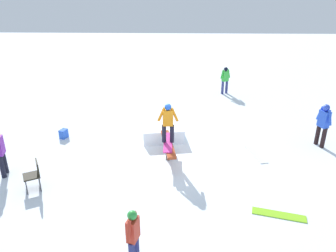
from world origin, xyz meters
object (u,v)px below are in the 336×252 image
bystander_purple (0,150)px  backpack_on_snow (64,134)px  bystander_blue (323,123)px  main_rider_on_rail (168,124)px  loose_snowboard_white (256,154)px  bystander_green (225,79)px  rail_feature (168,145)px  loose_snowboard_lime (279,215)px  folding_chair (34,177)px  bystander_red (133,234)px

bystander_purple → backpack_on_snow: 2.92m
bystander_purple → bystander_blue: 10.74m
main_rider_on_rail → loose_snowboard_white: size_ratio=1.15×
bystander_green → backpack_on_snow: bystander_green is taller
bystander_purple → bystander_green: 11.44m
rail_feature → loose_snowboard_lime: bearing=37.5°
loose_snowboard_lime → folding_chair: (-0.96, -6.69, 0.40)m
rail_feature → bystander_blue: size_ratio=1.27×
main_rider_on_rail → loose_snowboard_lime: main_rider_on_rail is taller
loose_snowboard_lime → main_rider_on_rail: bearing=-28.9°
folding_chair → main_rider_on_rail: bearing=87.7°
rail_feature → loose_snowboard_lime: 4.08m
folding_chair → backpack_on_snow: 3.42m
main_rider_on_rail → loose_snowboard_lime: 4.24m
loose_snowboard_lime → folding_chair: bearing=6.6°
loose_snowboard_white → backpack_on_snow: bearing=67.5°
bystander_green → bystander_red: (11.68, -3.39, -0.06)m
bystander_green → backpack_on_snow: size_ratio=4.21×
bystander_red → loose_snowboard_lime: size_ratio=0.99×
loose_snowboard_lime → loose_snowboard_white: bearing=-77.1°
main_rider_on_rail → loose_snowboard_white: 3.32m
main_rider_on_rail → bystander_purple: (1.11, -5.01, -0.44)m
bystander_red → loose_snowboard_white: size_ratio=1.04×
loose_snowboard_white → backpack_on_snow: 7.16m
bystander_purple → bystander_red: 5.53m
main_rider_on_rail → bystander_blue: size_ratio=0.92×
folding_chair → loose_snowboard_white: bearing=80.2°
bystander_red → folding_chair: 4.11m
loose_snowboard_lime → bystander_red: bearing=39.7°
bystander_purple → folding_chair: size_ratio=1.72×
main_rider_on_rail → bystander_blue: bearing=101.5°
rail_feature → bystander_purple: (1.11, -5.01, 0.32)m
rail_feature → folding_chair: bearing=-72.8°
bystander_blue → bystander_green: bystander_blue is taller
bystander_red → loose_snowboard_white: 6.10m
bystander_purple → bystander_red: bystander_purple is taller
bystander_red → bystander_blue: bearing=148.3°
bystander_green → bystander_red: bystander_green is taller
folding_chair → bystander_purple: bearing=-148.7°
rail_feature → loose_snowboard_lime: rail_feature is taller
bystander_green → loose_snowboard_lime: size_ratio=1.07×
backpack_on_snow → bystander_green: bearing=-30.2°
bystander_purple → bystander_red: (3.32, 4.43, -0.11)m
bystander_green → bystander_blue: bearing=-92.1°
bystander_red → loose_snowboard_lime: (-1.63, 3.51, -0.73)m
rail_feature → bystander_green: (-7.25, 2.81, 0.27)m
bystander_blue → bystander_green: size_ratio=1.11×
rail_feature → loose_snowboard_white: size_ratio=1.57×
rail_feature → bystander_green: size_ratio=1.41×
bystander_green → folding_chair: size_ratio=1.63×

